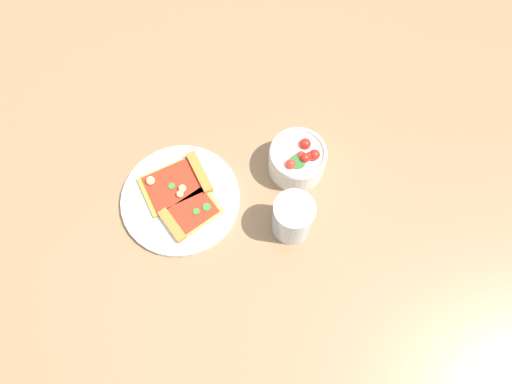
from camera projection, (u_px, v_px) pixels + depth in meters
ground_plane at (212, 198)px, 0.97m from camera, size 2.40×2.40×0.00m
plate at (181, 199)px, 0.96m from camera, size 0.25×0.25×0.01m
pizza_slice_near at (188, 215)px, 0.93m from camera, size 0.09×0.12×0.01m
pizza_slice_far at (179, 183)px, 0.96m from camera, size 0.10×0.13×0.03m
salad_bowl at (297, 159)px, 0.96m from camera, size 0.12×0.12×0.09m
soda_glass at (293, 219)px, 0.90m from camera, size 0.08×0.08×0.11m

